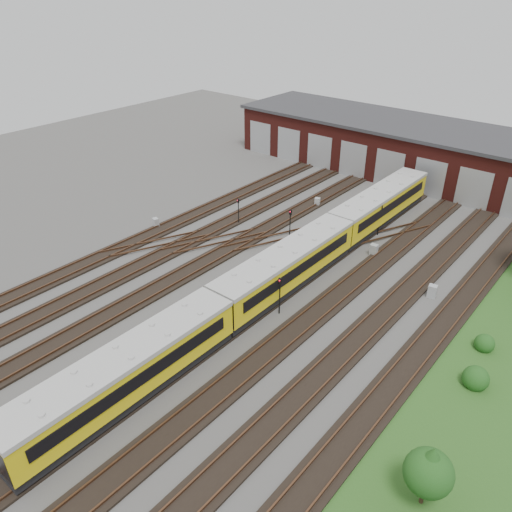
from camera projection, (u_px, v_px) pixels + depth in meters
The scene contains 17 objects.
ground at pixel (200, 324), 37.15m from camera, with size 120.00×120.00×0.00m, color #494743.
track_network at pixel (204, 319), 37.58m from camera, with size 30.40×70.00×0.33m.
maintenance_shed at pixel (427, 152), 62.21m from camera, with size 51.00×12.50×6.35m.
grass_verge at pixel (507, 365), 33.26m from camera, with size 8.00×55.00×0.05m, color #27531B.
metro_train at pixel (287, 267), 40.43m from camera, with size 2.86×47.83×3.27m.
signal_mast_0 at pixel (238, 208), 50.95m from camera, with size 0.25×0.24×2.82m.
signal_mast_1 at pixel (290, 220), 48.32m from camera, with size 0.28×0.26×2.96m.
signal_mast_2 at pixel (380, 216), 48.69m from camera, with size 0.29×0.27×3.21m.
signal_mast_3 at pixel (280, 291), 37.34m from camera, with size 0.27×0.25×3.18m.
relay_cabinet_0 at pixel (156, 223), 50.93m from camera, with size 0.61×0.50×1.01m, color #A8ABAD.
relay_cabinet_1 at pixel (317, 202), 55.62m from camera, with size 0.56×0.47×0.94m, color #A8ABAD.
relay_cabinet_2 at pixel (307, 261), 44.32m from camera, with size 0.55×0.46×0.91m, color #A8ABAD.
relay_cabinet_3 at pixel (374, 250), 45.91m from camera, with size 0.66×0.55×1.09m, color #A8ABAD.
relay_cabinet_4 at pixel (432, 291), 40.00m from camera, with size 0.65×0.54×1.08m, color #A8ABAD.
tree_3 at pixel (429, 469), 23.44m from camera, with size 2.40×2.40×3.98m.
bush_0 at pixel (476, 376), 31.28m from camera, with size 1.66×1.66×1.66m, color #214D16.
bush_1 at pixel (485, 341), 34.40m from camera, with size 1.36×1.36×1.36m, color #214D16.
Camera 1 is at (22.22, -20.13, 22.91)m, focal length 35.00 mm.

